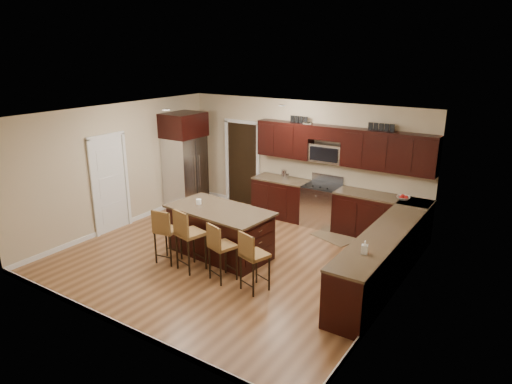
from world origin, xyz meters
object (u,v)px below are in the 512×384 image
Objects in this scene: island at (220,233)px; stool_right at (220,246)px; refrigerator at (185,160)px; range at (321,205)px; stool_extra at (252,255)px; stool_mid at (187,233)px; stool_left at (165,230)px.

stool_right is at bearing -47.24° from island.
refrigerator reaches higher than stool_right.
stool_right is at bearing -95.37° from range.
stool_extra is at bearing -34.72° from refrigerator.
stool_mid is at bearing -161.94° from stool_extra.
island is 2.03× the size of stool_extra.
refrigerator is at bearing 157.60° from stool_right.
stool_mid is (-1.01, -3.30, 0.24)m from range.
stool_mid reaches higher than stool_extra.
island is 0.89× the size of refrigerator.
island is at bearing -111.28° from range.
range is 1.07× the size of stool_left.
stool_right reaches higher than island.
refrigerator is at bearing 145.63° from stool_mid.
refrigerator is (-1.75, 2.52, 0.56)m from stool_left.
stool_mid reaches higher than range.
stool_extra is at bearing -84.09° from range.
island is at bearing 164.84° from stool_extra.
range is at bearing 73.88° from island.
stool_left is at bearing -162.17° from stool_extra.
stool_extra is (0.34, -3.29, 0.17)m from range.
stool_right is 0.65m from stool_extra.
stool_right is at bearing -162.25° from stool_extra.
stool_right is 0.44× the size of refrigerator.
refrigerator is at bearing 116.57° from stool_left.
range is at bearing 102.37° from stool_right.
refrigerator reaches higher than island.
stool_extra is at bearing -8.06° from stool_left.
refrigerator is (-3.30, -0.77, 0.74)m from range.
range is 0.53× the size of island.
refrigerator reaches higher than range.
stool_extra is at bearing 13.86° from stool_mid.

